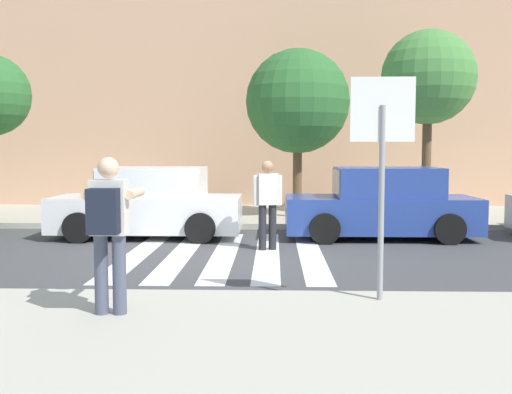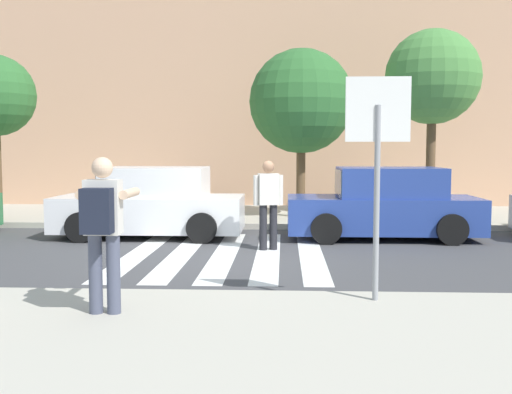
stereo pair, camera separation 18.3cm
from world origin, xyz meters
name	(u,v)px [view 1 (the left image)]	position (x,y,z in m)	size (l,w,h in m)	color
ground_plane	(223,256)	(0.00, 0.00, 0.00)	(120.00, 120.00, 0.00)	#424244
sidewalk_near	(158,388)	(0.00, -6.20, 0.07)	(60.00, 6.00, 0.14)	#B2AD9E
sidewalk_far	(241,216)	(0.00, 6.00, 0.07)	(60.00, 4.80, 0.14)	#B2AD9E
building_facade_far	(248,104)	(0.00, 10.40, 3.51)	(56.00, 4.00, 7.03)	tan
crosswalk_stripe_0	(139,254)	(-1.60, 0.20, 0.00)	(0.44, 5.20, 0.01)	silver
crosswalk_stripe_1	(182,254)	(-0.80, 0.20, 0.00)	(0.44, 5.20, 0.01)	silver
crosswalk_stripe_2	(224,254)	(0.00, 0.20, 0.00)	(0.44, 5.20, 0.01)	silver
crosswalk_stripe_3	(267,254)	(0.80, 0.20, 0.00)	(0.44, 5.20, 0.01)	silver
crosswalk_stripe_4	(311,254)	(1.60, 0.20, 0.00)	(0.44, 5.20, 0.01)	silver
stop_sign	(382,138)	(2.20, -3.61, 2.08)	(0.76, 0.08, 2.66)	gray
photographer_with_backpack	(109,221)	(-0.88, -4.37, 1.17)	(0.59, 0.84, 1.72)	#474C60
pedestrian_crossing	(267,200)	(0.79, 0.70, 0.97)	(0.57, 0.32, 1.72)	#232328
parked_car_white	(149,205)	(-1.83, 2.30, 0.73)	(4.10, 1.92, 1.55)	white
parked_car_blue	(382,205)	(3.28, 2.30, 0.73)	(4.10, 1.92, 1.55)	#284293
street_tree_center	(298,102)	(1.54, 5.15, 3.19)	(2.74, 2.74, 4.43)	brown
street_tree_east	(428,78)	(4.90, 5.02, 3.77)	(2.43, 2.43, 4.87)	brown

